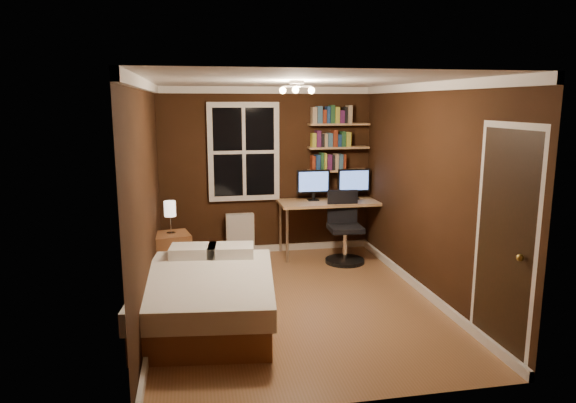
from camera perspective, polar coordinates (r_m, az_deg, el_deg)
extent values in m
plane|color=brown|center=(6.08, 0.69, -11.00)|extent=(4.20, 4.20, 0.00)
cube|color=black|center=(7.78, -2.36, 3.38)|extent=(3.20, 0.04, 2.50)
cube|color=black|center=(5.64, -15.43, 0.11)|extent=(0.04, 4.20, 2.50)
cube|color=black|center=(6.24, 15.27, 1.13)|extent=(0.04, 4.20, 2.50)
cube|color=white|center=(5.64, 0.75, 13.26)|extent=(3.20, 4.20, 0.02)
cube|color=silver|center=(7.66, -4.94, 5.50)|extent=(1.06, 0.06, 1.46)
sphere|color=#B79A44|center=(4.72, 24.39, -5.71)|extent=(0.06, 0.06, 0.06)
cube|color=tan|center=(7.89, 5.57, 3.45)|extent=(0.92, 0.22, 0.03)
cube|color=tan|center=(7.85, 5.62, 5.98)|extent=(0.92, 0.22, 0.03)
cube|color=tan|center=(7.83, 5.66, 8.54)|extent=(0.92, 0.22, 0.03)
cube|color=brown|center=(5.55, -8.85, -11.73)|extent=(1.47, 1.95, 0.29)
cube|color=white|center=(5.46, -8.93, -9.26)|extent=(1.55, 2.01, 0.22)
cube|color=white|center=(6.09, -10.48, -5.44)|extent=(0.57, 0.42, 0.13)
cube|color=white|center=(6.06, -6.37, -5.41)|extent=(0.57, 0.42, 0.13)
cube|color=brown|center=(7.01, -12.77, -5.78)|extent=(0.55, 0.55, 0.58)
cube|color=beige|center=(7.79, -5.35, -3.65)|extent=(0.42, 0.15, 0.63)
cube|color=tan|center=(7.72, 5.42, -0.07)|extent=(1.74, 0.65, 0.04)
cylinder|color=beige|center=(7.36, -0.08, -3.86)|extent=(0.04, 0.04, 0.78)
cylinder|color=beige|center=(7.81, 11.66, -3.22)|extent=(0.04, 0.04, 0.78)
cylinder|color=beige|center=(7.91, -0.85, -2.82)|extent=(0.04, 0.04, 0.78)
cylinder|color=beige|center=(8.33, 10.18, -2.28)|extent=(0.04, 0.04, 0.78)
cylinder|color=black|center=(7.50, 6.32, -6.56)|extent=(0.57, 0.57, 0.05)
cylinder|color=silver|center=(7.43, 6.36, -4.83)|extent=(0.06, 0.06, 0.42)
cube|color=black|center=(7.37, 6.40, -2.98)|extent=(0.48, 0.48, 0.07)
cube|color=black|center=(7.50, 6.07, -0.55)|extent=(0.44, 0.08, 0.48)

